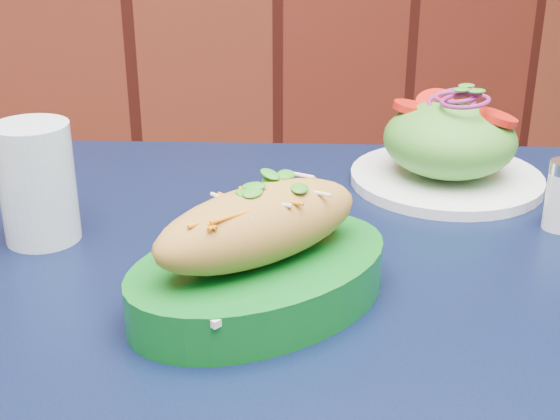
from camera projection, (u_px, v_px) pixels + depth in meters
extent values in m
cube|color=black|center=(324.00, 308.00, 0.68)|extent=(1.00, 1.00, 0.03)
cylinder|color=black|center=(91.00, 409.00, 1.14)|extent=(0.04, 0.04, 0.72)
cube|color=white|center=(260.00, 262.00, 0.64)|extent=(0.21, 0.18, 0.01)
ellipsoid|color=#BC8C3B|center=(259.00, 225.00, 0.63)|extent=(0.21, 0.14, 0.06)
cylinder|color=white|center=(446.00, 178.00, 0.90)|extent=(0.22, 0.22, 0.01)
ellipsoid|color=#4C992D|center=(450.00, 139.00, 0.88)|extent=(0.15, 0.15, 0.08)
cylinder|color=red|center=(498.00, 113.00, 0.85)|extent=(0.04, 0.04, 0.01)
cylinder|color=red|center=(412.00, 103.00, 0.89)|extent=(0.04, 0.04, 0.01)
cylinder|color=red|center=(435.00, 98.00, 0.91)|extent=(0.04, 0.04, 0.01)
torus|color=#871D65|center=(453.00, 100.00, 0.87)|extent=(0.06, 0.06, 0.01)
torus|color=#871D65|center=(454.00, 96.00, 0.86)|extent=(0.06, 0.06, 0.01)
torus|color=#871D65|center=(454.00, 93.00, 0.86)|extent=(0.06, 0.06, 0.01)
cylinder|color=silver|center=(37.00, 183.00, 0.75)|extent=(0.07, 0.07, 0.12)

